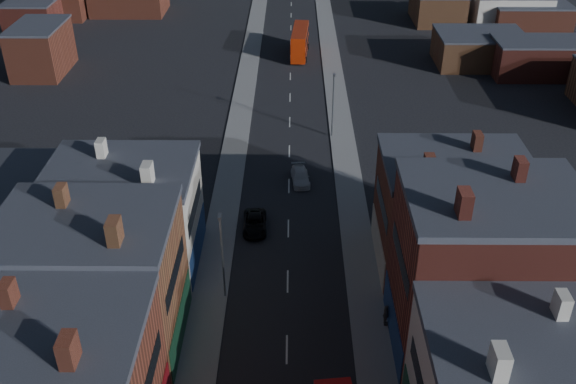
{
  "coord_description": "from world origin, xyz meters",
  "views": [
    {
      "loc": [
        0.37,
        -10.99,
        35.31
      ],
      "look_at": [
        0.0,
        35.8,
        6.7
      ],
      "focal_mm": 40.0,
      "sensor_mm": 36.0,
      "label": 1
    }
  ],
  "objects_px": {
    "car_3": "(300,176)",
    "ped_3": "(386,315)",
    "car_2": "(255,223)",
    "bus_2": "(300,41)"
  },
  "relations": [
    {
      "from": "car_3",
      "to": "ped_3",
      "type": "xyz_separation_m",
      "value": [
        6.48,
        -22.27,
        0.43
      ]
    },
    {
      "from": "car_3",
      "to": "ped_3",
      "type": "distance_m",
      "value": 23.2
    },
    {
      "from": "car_3",
      "to": "ped_3",
      "type": "bearing_deg",
      "value": -79.68
    },
    {
      "from": "car_2",
      "to": "ped_3",
      "type": "relative_size",
      "value": 2.49
    },
    {
      "from": "bus_2",
      "to": "car_2",
      "type": "xyz_separation_m",
      "value": [
        -4.73,
        -49.41,
        -1.68
      ]
    },
    {
      "from": "bus_2",
      "to": "car_3",
      "type": "xyz_separation_m",
      "value": [
        -0.28,
        -40.38,
        -1.69
      ]
    },
    {
      "from": "car_2",
      "to": "ped_3",
      "type": "xyz_separation_m",
      "value": [
        10.93,
        -13.23,
        0.42
      ]
    },
    {
      "from": "bus_2",
      "to": "car_2",
      "type": "height_order",
      "value": "bus_2"
    },
    {
      "from": "car_2",
      "to": "bus_2",
      "type": "bearing_deg",
      "value": 82.56
    },
    {
      "from": "car_2",
      "to": "car_3",
      "type": "relative_size",
      "value": 1.07
    }
  ]
}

